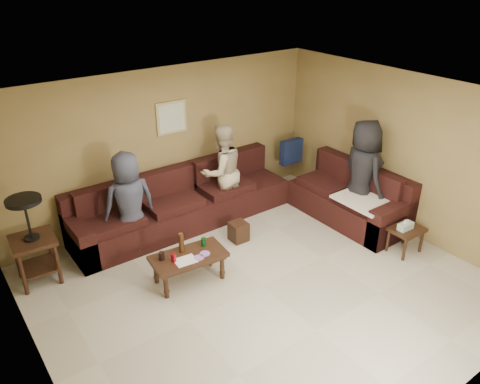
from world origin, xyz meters
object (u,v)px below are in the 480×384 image
at_px(waste_bin, 239,231).
at_px(person_right, 362,173).
at_px(sectional_sofa, 244,205).
at_px(side_table_right, 406,231).
at_px(person_left, 129,204).
at_px(coffee_table, 188,258).
at_px(end_table_left, 32,239).
at_px(person_middle, 222,172).

relative_size(waste_bin, person_right, 0.17).
relative_size(sectional_sofa, side_table_right, 8.50).
relative_size(side_table_right, person_left, 0.35).
relative_size(sectional_sofa, coffee_table, 4.46).
bearing_deg(end_table_left, side_table_right, -28.52).
relative_size(end_table_left, person_left, 0.80).
height_order(coffee_table, end_table_left, end_table_left).
height_order(sectional_sofa, end_table_left, end_table_left).
xyz_separation_m(side_table_right, person_middle, (-1.53, 2.55, 0.44)).
distance_m(side_table_right, person_middle, 3.00).
bearing_deg(person_left, coffee_table, 107.56).
relative_size(end_table_left, person_right, 0.71).
relative_size(waste_bin, person_left, 0.20).
height_order(person_middle, person_right, person_right).
height_order(sectional_sofa, person_middle, person_middle).
xyz_separation_m(sectional_sofa, person_right, (1.54, -1.09, 0.56)).
height_order(coffee_table, side_table_right, coffee_table).
xyz_separation_m(sectional_sofa, waste_bin, (-0.39, -0.39, -0.17)).
bearing_deg(end_table_left, coffee_table, -36.39).
bearing_deg(person_right, sectional_sofa, 67.68).
distance_m(coffee_table, person_middle, 1.94).
xyz_separation_m(side_table_right, waste_bin, (-1.80, 1.72, -0.20)).
bearing_deg(waste_bin, side_table_right, -43.64).
distance_m(end_table_left, person_middle, 3.05).
bearing_deg(coffee_table, side_table_right, -23.56).
height_order(coffee_table, person_middle, person_middle).
distance_m(person_left, person_right, 3.64).
xyz_separation_m(person_middle, person_right, (1.66, -1.53, 0.08)).
height_order(coffee_table, person_right, person_right).
distance_m(person_middle, person_right, 2.26).
relative_size(sectional_sofa, person_left, 2.98).
bearing_deg(person_right, end_table_left, 85.64).
height_order(sectional_sofa, person_left, person_left).
relative_size(coffee_table, end_table_left, 0.83).
xyz_separation_m(coffee_table, person_right, (3.07, -0.27, 0.53)).
xyz_separation_m(coffee_table, waste_bin, (1.15, 0.43, -0.20)).
xyz_separation_m(end_table_left, person_right, (4.71, -1.47, 0.23)).
height_order(end_table_left, person_left, person_left).
bearing_deg(sectional_sofa, waste_bin, -134.96).
relative_size(person_left, person_middle, 0.98).
relative_size(person_left, person_right, 0.89).
bearing_deg(person_right, side_table_right, -174.27).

